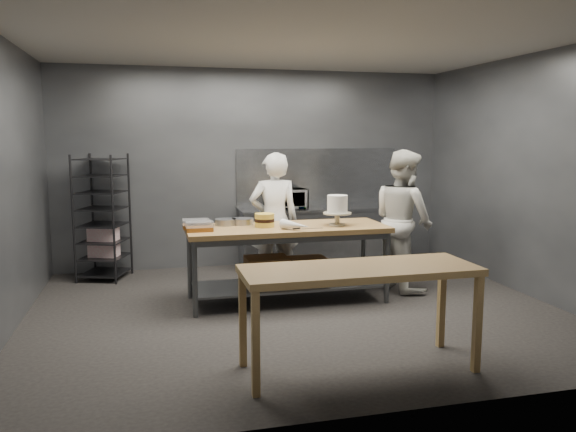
# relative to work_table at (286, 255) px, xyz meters

# --- Properties ---
(ground) EXTENTS (6.00, 6.00, 0.00)m
(ground) POSITION_rel_work_table_xyz_m (0.02, -0.42, -0.57)
(ground) COLOR black
(ground) RESTS_ON ground
(back_wall) EXTENTS (6.00, 0.04, 3.00)m
(back_wall) POSITION_rel_work_table_xyz_m (0.02, 2.08, 0.93)
(back_wall) COLOR #4C4F54
(back_wall) RESTS_ON ground
(work_table) EXTENTS (2.40, 0.90, 0.92)m
(work_table) POSITION_rel_work_table_xyz_m (0.00, 0.00, 0.00)
(work_table) COLOR brown
(work_table) RESTS_ON ground
(near_counter) EXTENTS (2.00, 0.70, 0.90)m
(near_counter) POSITION_rel_work_table_xyz_m (0.12, -2.12, 0.24)
(near_counter) COLOR brown
(near_counter) RESTS_ON ground
(back_counter) EXTENTS (2.60, 0.60, 0.90)m
(back_counter) POSITION_rel_work_table_xyz_m (1.02, 1.76, -0.12)
(back_counter) COLOR slate
(back_counter) RESTS_ON ground
(splashback_panel) EXTENTS (2.60, 0.02, 0.90)m
(splashback_panel) POSITION_rel_work_table_xyz_m (1.02, 2.06, 0.78)
(splashback_panel) COLOR slate
(splashback_panel) RESTS_ON back_counter
(speed_rack) EXTENTS (0.78, 0.81, 1.75)m
(speed_rack) POSITION_rel_work_table_xyz_m (-2.22, 1.68, 0.28)
(speed_rack) COLOR black
(speed_rack) RESTS_ON ground
(chef_behind) EXTENTS (0.67, 0.45, 1.79)m
(chef_behind) POSITION_rel_work_table_xyz_m (-0.00, 0.64, 0.32)
(chef_behind) COLOR white
(chef_behind) RESTS_ON ground
(chef_right) EXTENTS (0.83, 0.99, 1.82)m
(chef_right) POSITION_rel_work_table_xyz_m (1.61, 0.18, 0.34)
(chef_right) COLOR silver
(chef_right) RESTS_ON ground
(microwave) EXTENTS (0.54, 0.37, 0.30)m
(microwave) POSITION_rel_work_table_xyz_m (0.47, 1.76, 0.48)
(microwave) COLOR black
(microwave) RESTS_ON back_counter
(frosted_cake_stand) EXTENTS (0.34, 0.34, 0.37)m
(frosted_cake_stand) POSITION_rel_work_table_xyz_m (0.62, -0.09, 0.58)
(frosted_cake_stand) COLOR #B6AE92
(frosted_cake_stand) RESTS_ON work_table
(layer_cake) EXTENTS (0.23, 0.23, 0.16)m
(layer_cake) POSITION_rel_work_table_xyz_m (-0.26, 0.02, 0.43)
(layer_cake) COLOR gold
(layer_cake) RESTS_ON work_table
(cake_pans) EXTENTS (0.83, 0.42, 0.07)m
(cake_pans) POSITION_rel_work_table_xyz_m (-0.76, 0.21, 0.39)
(cake_pans) COLOR gray
(cake_pans) RESTS_ON work_table
(piping_bag) EXTENTS (0.33, 0.37, 0.12)m
(piping_bag) POSITION_rel_work_table_xyz_m (0.03, -0.32, 0.41)
(piping_bag) COLOR white
(piping_bag) RESTS_ON work_table
(offset_spatula) EXTENTS (0.36, 0.02, 0.02)m
(offset_spatula) POSITION_rel_work_table_xyz_m (0.15, -0.24, 0.35)
(offset_spatula) COLOR slate
(offset_spatula) RESTS_ON work_table
(pastry_clamshells) EXTENTS (0.33, 0.40, 0.11)m
(pastry_clamshells) POSITION_rel_work_table_xyz_m (-1.05, -0.01, 0.40)
(pastry_clamshells) COLOR #9D651F
(pastry_clamshells) RESTS_ON work_table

